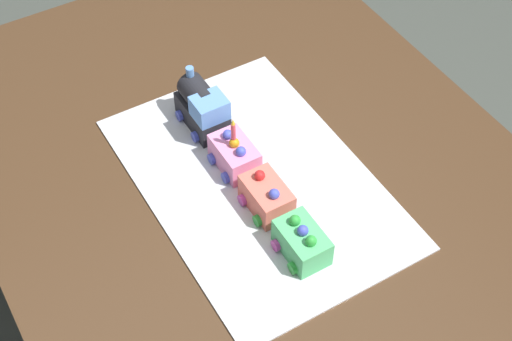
{
  "coord_description": "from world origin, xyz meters",
  "views": [
    {
      "loc": [
        0.81,
        -0.48,
        1.84
      ],
      "look_at": [
        0.01,
        -0.01,
        0.77
      ],
      "focal_mm": 53.33,
      "sensor_mm": 36.0,
      "label": 1
    }
  ],
  "objects_px": {
    "dining_table": "(257,212)",
    "cake_car_caboose_mint_green": "(302,242)",
    "birthday_candle": "(233,130)",
    "cake_car_flatbed_bubblegum": "(235,155)",
    "cake_locomotive": "(202,107)",
    "cake_car_gondola_coral": "(267,196)"
  },
  "relations": [
    {
      "from": "cake_car_gondola_coral",
      "to": "cake_car_caboose_mint_green",
      "type": "relative_size",
      "value": 1.0
    },
    {
      "from": "dining_table",
      "to": "cake_car_caboose_mint_green",
      "type": "relative_size",
      "value": 14.0
    },
    {
      "from": "dining_table",
      "to": "cake_locomotive",
      "type": "relative_size",
      "value": 10.0
    },
    {
      "from": "dining_table",
      "to": "cake_car_gondola_coral",
      "type": "bearing_deg",
      "value": -17.12
    },
    {
      "from": "cake_car_flatbed_bubblegum",
      "to": "cake_car_caboose_mint_green",
      "type": "distance_m",
      "value": 0.24
    },
    {
      "from": "cake_car_caboose_mint_green",
      "to": "birthday_candle",
      "type": "relative_size",
      "value": 1.99
    },
    {
      "from": "cake_car_flatbed_bubblegum",
      "to": "birthday_candle",
      "type": "height_order",
      "value": "birthday_candle"
    },
    {
      "from": "dining_table",
      "to": "cake_car_caboose_mint_green",
      "type": "bearing_deg",
      "value": -6.64
    },
    {
      "from": "cake_car_flatbed_bubblegum",
      "to": "cake_car_caboose_mint_green",
      "type": "xyz_separation_m",
      "value": [
        0.24,
        0.0,
        0.0
      ]
    },
    {
      "from": "cake_locomotive",
      "to": "cake_car_flatbed_bubblegum",
      "type": "xyz_separation_m",
      "value": [
        0.13,
        -0.0,
        -0.02
      ]
    },
    {
      "from": "birthday_candle",
      "to": "cake_car_flatbed_bubblegum",
      "type": "bearing_deg",
      "value": -0.0
    },
    {
      "from": "cake_car_gondola_coral",
      "to": "birthday_candle",
      "type": "bearing_deg",
      "value": 180.0
    },
    {
      "from": "dining_table",
      "to": "cake_car_flatbed_bubblegum",
      "type": "height_order",
      "value": "cake_car_flatbed_bubblegum"
    },
    {
      "from": "dining_table",
      "to": "cake_car_caboose_mint_green",
      "type": "distance_m",
      "value": 0.24
    },
    {
      "from": "cake_locomotive",
      "to": "cake_car_gondola_coral",
      "type": "distance_m",
      "value": 0.25
    },
    {
      "from": "cake_car_flatbed_bubblegum",
      "to": "cake_car_gondola_coral",
      "type": "bearing_deg",
      "value": 0.0
    },
    {
      "from": "cake_locomotive",
      "to": "cake_car_flatbed_bubblegum",
      "type": "relative_size",
      "value": 1.4
    },
    {
      "from": "cake_car_gondola_coral",
      "to": "cake_locomotive",
      "type": "bearing_deg",
      "value": 180.0
    },
    {
      "from": "cake_car_caboose_mint_green",
      "to": "birthday_candle",
      "type": "xyz_separation_m",
      "value": [
        -0.24,
        0.0,
        0.07
      ]
    },
    {
      "from": "cake_car_caboose_mint_green",
      "to": "cake_locomotive",
      "type": "bearing_deg",
      "value": 180.0
    },
    {
      "from": "cake_locomotive",
      "to": "birthday_candle",
      "type": "relative_size",
      "value": 2.78
    },
    {
      "from": "cake_locomotive",
      "to": "cake_car_caboose_mint_green",
      "type": "height_order",
      "value": "cake_locomotive"
    }
  ]
}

